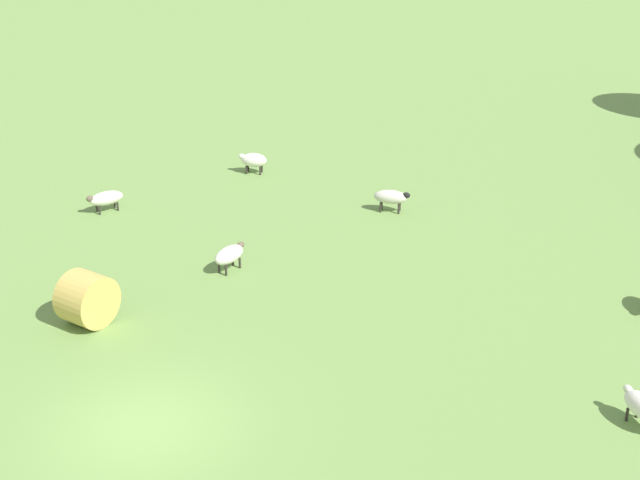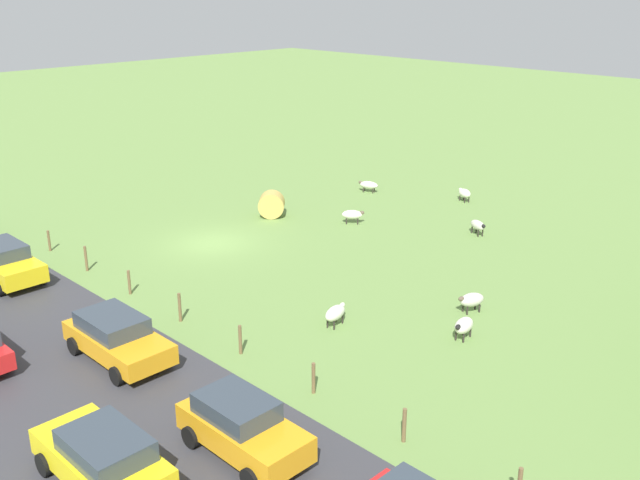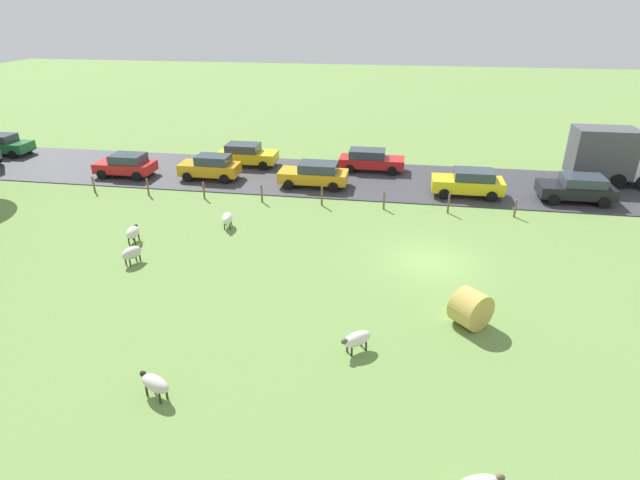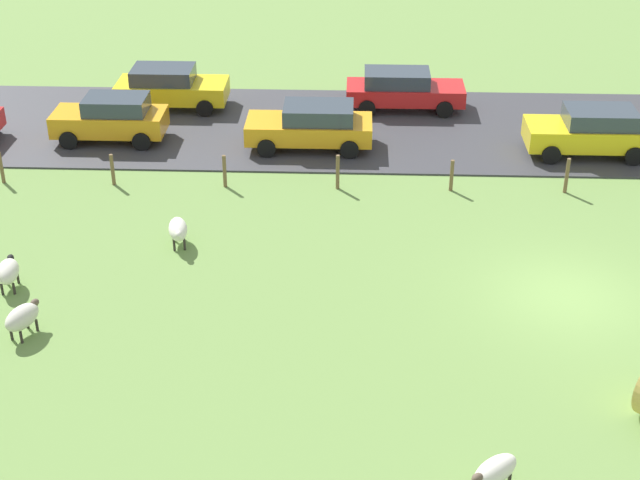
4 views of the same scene
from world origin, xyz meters
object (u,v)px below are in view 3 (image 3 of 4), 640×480
at_px(sheep_4, 155,383).
at_px(car_3, 211,167).
at_px(sheep_1, 357,339).
at_px(sheep_3, 132,253).
at_px(car_0, 126,165).
at_px(hay_bale_0, 471,309).
at_px(car_4, 371,160).
at_px(truck_1, 609,155).
at_px(car_1, 315,174).
at_px(car_5, 577,188).
at_px(car_7, 247,154).
at_px(sheep_2, 133,232).
at_px(sheep_0, 227,218).
at_px(car_2, 469,182).
at_px(car_6, 3,144).

xyz_separation_m(sheep_4, car_3, (20.26, 5.67, 0.38)).
relative_size(sheep_1, sheep_3, 0.96).
bearing_deg(car_0, sheep_1, -133.82).
distance_m(hay_bale_0, car_0, 25.85).
bearing_deg(car_4, sheep_1, -177.22).
distance_m(truck_1, car_1, 19.19).
height_order(hay_bale_0, car_4, car_4).
height_order(truck_1, car_3, truck_1).
relative_size(hay_bale_0, truck_1, 0.29).
relative_size(hay_bale_0, car_5, 0.33).
distance_m(sheep_4, hay_bale_0, 11.25).
bearing_deg(truck_1, sheep_4, 139.43).
distance_m(car_5, car_7, 21.98).
relative_size(truck_1, car_3, 1.25).
bearing_deg(sheep_2, car_4, -38.65).
xyz_separation_m(sheep_0, car_1, (7.19, -3.48, 0.36)).
xyz_separation_m(car_2, car_5, (0.05, -6.31, -0.03)).
height_order(sheep_1, truck_1, truck_1).
distance_m(sheep_0, sheep_2, 4.78).
xyz_separation_m(truck_1, car_6, (-0.31, 44.02, -1.07)).
relative_size(sheep_4, car_3, 0.31).
height_order(car_4, car_6, car_6).
height_order(car_2, car_5, car_2).
bearing_deg(car_1, hay_bale_0, -149.99).
bearing_deg(sheep_1, sheep_2, 59.51).
height_order(car_1, car_6, car_6).
bearing_deg(car_3, sheep_1, -146.02).
distance_m(sheep_3, car_2, 19.90).
bearing_deg(sheep_2, car_3, -2.23).
distance_m(sheep_4, car_0, 23.06).
distance_m(sheep_0, car_4, 13.02).
bearing_deg(sheep_0, car_7, 11.34).
relative_size(sheep_4, car_1, 0.28).
distance_m(sheep_0, sheep_4, 12.87).
distance_m(sheep_3, car_3, 12.20).
xyz_separation_m(truck_1, car_5, (-3.91, 2.81, -1.08)).
distance_m(sheep_2, car_0, 11.19).
distance_m(sheep_0, truck_1, 24.86).
height_order(sheep_2, car_4, car_4).
xyz_separation_m(sheep_1, sheep_3, (4.88, 10.81, 0.02)).
xyz_separation_m(car_0, car_7, (3.71, -7.42, 0.03)).
bearing_deg(sheep_3, car_5, -62.50).
bearing_deg(car_7, sheep_4, -169.95).
relative_size(car_4, car_5, 1.06).
xyz_separation_m(sheep_1, car_4, (20.61, 1.00, 0.34)).
bearing_deg(sheep_0, car_5, -70.08).
bearing_deg(car_2, car_3, 88.17).
relative_size(truck_1, car_6, 1.22).
height_order(sheep_1, car_7, car_7).
distance_m(sheep_2, hay_bale_0, 16.58).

